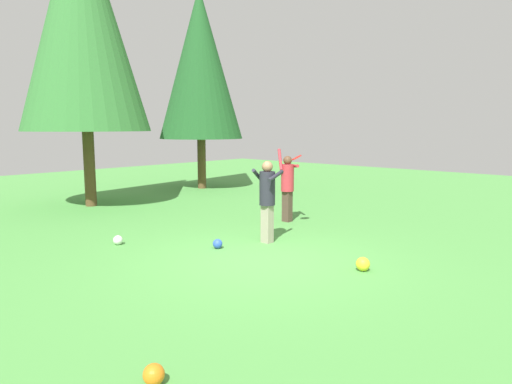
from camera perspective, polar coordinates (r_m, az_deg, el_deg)
The scene contains 10 objects.
ground_plane at distance 8.87m, azimuth 0.75°, elevation -8.41°, with size 40.00×40.00×0.00m, color #4C9342.
person_thrower at distance 12.26m, azimuth 3.89°, elevation 1.18°, with size 0.68×0.69×1.94m.
person_catcher at distance 9.99m, azimuth 1.39°, elevation -0.30°, with size 0.68×0.60×1.78m.
frisbee at distance 11.26m, azimuth 5.00°, elevation 4.24°, with size 0.37×0.37×0.15m.
ball_white at distance 10.41m, azimuth -16.62°, elevation -5.69°, with size 0.20×0.20×0.20m, color white.
ball_orange at distance 4.97m, azimuth -12.46°, elevation -21.07°, with size 0.22×0.22×0.22m, color orange.
ball_blue at distance 9.71m, azimuth -4.74°, elevation -6.36°, with size 0.20×0.20×0.20m, color blue.
ball_yellow at distance 8.43m, azimuth 13.01°, elevation -8.63°, with size 0.25×0.25×0.25m, color yellow.
tree_far_right at distance 19.20m, azimuth -6.89°, elevation 15.34°, with size 3.33×3.33×7.95m.
tree_center at distance 15.90m, azimuth -20.63°, elevation 19.52°, with size 3.88×3.88×9.28m.
Camera 1 is at (-6.34, -5.67, 2.51)m, focal length 32.52 mm.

